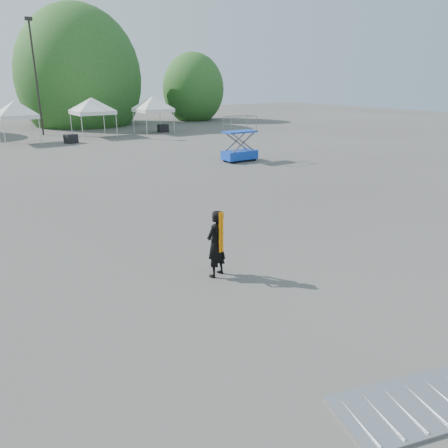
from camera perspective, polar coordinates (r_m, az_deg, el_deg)
ground at (r=13.16m, az=-2.22°, el=-3.63°), size 120.00×120.00×0.00m
light_pole_east at (r=43.34m, az=-23.44°, el=17.88°), size 0.60×0.25×9.80m
tree_mid_e at (r=51.67m, az=-18.35°, el=17.57°), size 5.12×5.12×7.79m
tree_far_e at (r=55.24m, az=-4.03°, el=17.16°), size 3.84×3.84×5.84m
tent_e at (r=38.55m, az=-25.63°, el=14.00°), size 3.93×3.93×3.88m
tent_f at (r=40.85m, az=-16.92°, el=15.15°), size 4.56×4.56×3.88m
tent_g at (r=42.37m, az=-9.31°, el=15.78°), size 4.23×4.23×3.88m
man at (r=11.28m, az=-1.04°, el=-2.59°), size 0.76×0.63×1.80m
scissor_lift at (r=27.40m, az=2.06°, el=11.06°), size 2.16×1.12×2.75m
barrier_left at (r=8.06m, az=23.45°, el=-20.96°), size 2.75×1.92×0.08m
crate_mid at (r=37.34m, az=-19.36°, el=10.46°), size 1.06×0.91×0.71m
crate_east at (r=43.14m, az=-7.97°, el=12.29°), size 1.02×0.84×0.72m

